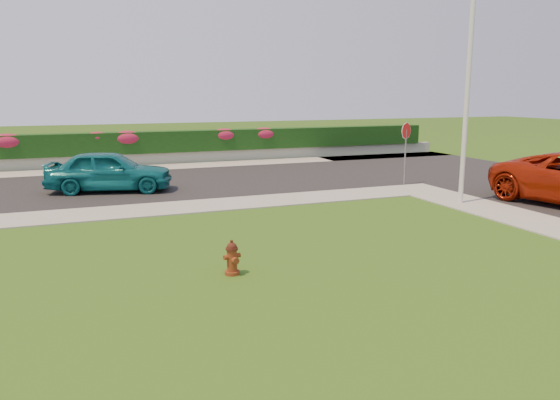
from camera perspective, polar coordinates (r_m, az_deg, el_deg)
name	(u,v)px	position (r m, az deg, el deg)	size (l,w,h in m)	color
ground	(389,292)	(10.57, 11.35, -9.41)	(120.00, 120.00, 0.00)	black
street_far	(81,188)	(22.57, -20.06, 1.15)	(26.00, 8.00, 0.04)	black
sidewalk_far	(51,217)	(17.65, -22.78, -1.67)	(24.00, 2.00, 0.04)	gray
curb_corner	(417,189)	(21.61, 14.09, 1.08)	(2.00, 2.00, 0.04)	gray
sidewalk_beyond	(163,167)	(27.87, -12.15, 3.37)	(34.00, 2.00, 0.04)	gray
retaining_wall	(158,158)	(29.30, -12.66, 4.27)	(34.00, 0.40, 0.60)	gray
hedge	(157,142)	(29.32, -12.76, 5.94)	(32.00, 0.90, 1.10)	black
fire_hydrant	(232,258)	(11.25, -5.03, -6.09)	(0.38, 0.36, 0.73)	#58160D
sedan_teal	(109,171)	(21.32, -17.39, 2.93)	(1.82, 4.53, 1.54)	#0D5E68
utility_pole	(467,105)	(19.00, 18.91, 9.39)	(0.16, 0.16, 6.57)	silver
stop_sign	(406,139)	(22.32, 13.02, 6.26)	(0.63, 0.31, 2.54)	slate
flower_clump_b	(7,142)	(28.96, -26.60, 5.47)	(1.52, 0.98, 0.76)	#A61C31
flower_clump_c	(97,137)	(28.89, -18.58, 6.22)	(1.12, 0.72, 0.56)	#A61C31
flower_clump_d	(127,138)	(29.01, -15.67, 6.24)	(1.52, 0.98, 0.76)	#A61C31
flower_clump_e	(224,135)	(29.97, -5.85, 6.78)	(1.42, 0.92, 0.71)	#A61C31
flower_clump_f	(264,134)	(30.66, -1.70, 6.92)	(1.43, 0.92, 0.71)	#A61C31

